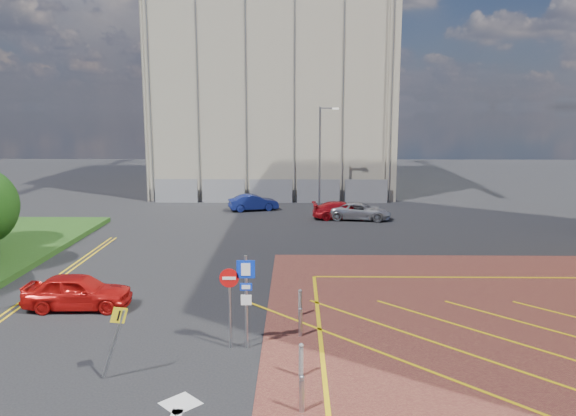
{
  "coord_description": "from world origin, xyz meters",
  "views": [
    {
      "loc": [
        2.14,
        -16.66,
        7.96
      ],
      "look_at": [
        1.83,
        4.04,
        4.23
      ],
      "focal_mm": 35.0,
      "sensor_mm": 36.0,
      "label": 1
    }
  ],
  "objects_px": {
    "car_red_left": "(78,291)",
    "car_blue_back": "(253,203)",
    "car_red_back": "(342,210)",
    "warning_sign": "(115,334)",
    "sign_cluster": "(240,292)",
    "car_silver_back": "(360,211)",
    "lamp_back": "(321,153)"
  },
  "relations": [
    {
      "from": "car_red_left",
      "to": "car_blue_back",
      "type": "height_order",
      "value": "car_red_left"
    },
    {
      "from": "car_red_left",
      "to": "car_red_back",
      "type": "bearing_deg",
      "value": -34.2
    },
    {
      "from": "warning_sign",
      "to": "car_red_back",
      "type": "bearing_deg",
      "value": 70.59
    },
    {
      "from": "car_red_left",
      "to": "car_blue_back",
      "type": "xyz_separation_m",
      "value": [
        5.38,
        21.75,
        -0.09
      ]
    },
    {
      "from": "car_blue_back",
      "to": "sign_cluster",
      "type": "bearing_deg",
      "value": 166.59
    },
    {
      "from": "car_blue_back",
      "to": "car_silver_back",
      "type": "distance_m",
      "value": 8.62
    },
    {
      "from": "car_red_back",
      "to": "car_silver_back",
      "type": "xyz_separation_m",
      "value": [
        1.26,
        -0.21,
        -0.01
      ]
    },
    {
      "from": "lamp_back",
      "to": "car_blue_back",
      "type": "relative_size",
      "value": 2.1
    },
    {
      "from": "car_blue_back",
      "to": "lamp_back",
      "type": "bearing_deg",
      "value": -89.97
    },
    {
      "from": "car_red_left",
      "to": "lamp_back",
      "type": "bearing_deg",
      "value": -25.73
    },
    {
      "from": "sign_cluster",
      "to": "car_red_back",
      "type": "distance_m",
      "value": 22.82
    },
    {
      "from": "car_silver_back",
      "to": "car_red_left",
      "type": "bearing_deg",
      "value": 152.72
    },
    {
      "from": "car_red_left",
      "to": "car_blue_back",
      "type": "bearing_deg",
      "value": -15.07
    },
    {
      "from": "lamp_back",
      "to": "car_red_back",
      "type": "xyz_separation_m",
      "value": [
        1.37,
        -4.83,
        -3.74
      ]
    },
    {
      "from": "warning_sign",
      "to": "car_red_left",
      "type": "distance_m",
      "value": 6.85
    },
    {
      "from": "lamp_back",
      "to": "car_blue_back",
      "type": "xyz_separation_m",
      "value": [
        -5.28,
        -1.59,
        -3.73
      ]
    },
    {
      "from": "car_blue_back",
      "to": "car_silver_back",
      "type": "height_order",
      "value": "car_blue_back"
    },
    {
      "from": "car_blue_back",
      "to": "car_red_back",
      "type": "distance_m",
      "value": 7.4
    },
    {
      "from": "car_red_left",
      "to": "car_red_back",
      "type": "distance_m",
      "value": 22.08
    },
    {
      "from": "lamp_back",
      "to": "car_blue_back",
      "type": "height_order",
      "value": "lamp_back"
    },
    {
      "from": "car_red_left",
      "to": "car_silver_back",
      "type": "distance_m",
      "value": 22.62
    },
    {
      "from": "lamp_back",
      "to": "warning_sign",
      "type": "xyz_separation_m",
      "value": [
        -7.23,
        -29.23,
        -2.93
      ]
    },
    {
      "from": "sign_cluster",
      "to": "car_blue_back",
      "type": "height_order",
      "value": "sign_cluster"
    },
    {
      "from": "car_blue_back",
      "to": "car_silver_back",
      "type": "relative_size",
      "value": 0.86
    },
    {
      "from": "sign_cluster",
      "to": "car_silver_back",
      "type": "relative_size",
      "value": 0.72
    },
    {
      "from": "car_silver_back",
      "to": "sign_cluster",
      "type": "bearing_deg",
      "value": 172.42
    },
    {
      "from": "warning_sign",
      "to": "car_red_left",
      "type": "height_order",
      "value": "warning_sign"
    },
    {
      "from": "sign_cluster",
      "to": "car_red_left",
      "type": "height_order",
      "value": "sign_cluster"
    },
    {
      "from": "car_red_back",
      "to": "car_red_left",
      "type": "bearing_deg",
      "value": 143.16
    },
    {
      "from": "warning_sign",
      "to": "car_silver_back",
      "type": "distance_m",
      "value": 26.14
    },
    {
      "from": "sign_cluster",
      "to": "car_red_left",
      "type": "bearing_deg",
      "value": 151.87
    },
    {
      "from": "car_silver_back",
      "to": "car_blue_back",
      "type": "bearing_deg",
      "value": 75.19
    }
  ]
}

